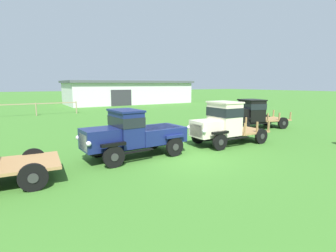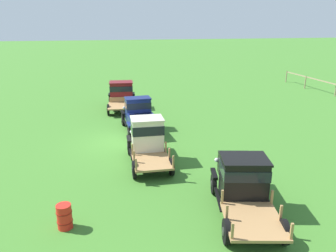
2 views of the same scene
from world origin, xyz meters
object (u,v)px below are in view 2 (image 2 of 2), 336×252
at_px(vintage_truck_second_in_line, 139,114).
at_px(vintage_truck_midrow_center, 147,138).
at_px(vintage_truck_foreground_near, 121,94).
at_px(vintage_truck_far_side, 242,179).
at_px(oil_drum_beside_row, 64,216).

xyz_separation_m(vintage_truck_second_in_line, vintage_truck_midrow_center, (5.07, -0.23, 0.13)).
height_order(vintage_truck_foreground_near, vintage_truck_midrow_center, vintage_truck_midrow_center).
height_order(vintage_truck_far_side, oil_drum_beside_row, vintage_truck_far_side).
bearing_deg(vintage_truck_midrow_center, oil_drum_beside_row, -35.03).
bearing_deg(oil_drum_beside_row, vintage_truck_foreground_near, 168.83).
bearing_deg(vintage_truck_foreground_near, oil_drum_beside_row, -11.17).
relative_size(vintage_truck_far_side, oil_drum_beside_row, 6.01).
relative_size(vintage_truck_foreground_near, vintage_truck_midrow_center, 1.20).
height_order(vintage_truck_midrow_center, oil_drum_beside_row, vintage_truck_midrow_center).
relative_size(vintage_truck_midrow_center, oil_drum_beside_row, 5.07).
height_order(vintage_truck_foreground_near, vintage_truck_far_side, vintage_truck_foreground_near).
bearing_deg(vintage_truck_second_in_line, oil_drum_beside_row, -20.90).
xyz_separation_m(vintage_truck_foreground_near, vintage_truck_second_in_line, (6.43, 0.65, -0.10)).
bearing_deg(vintage_truck_second_in_line, vintage_truck_midrow_center, -2.56).
xyz_separation_m(vintage_truck_foreground_near, oil_drum_beside_row, (16.87, -3.33, -0.73)).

